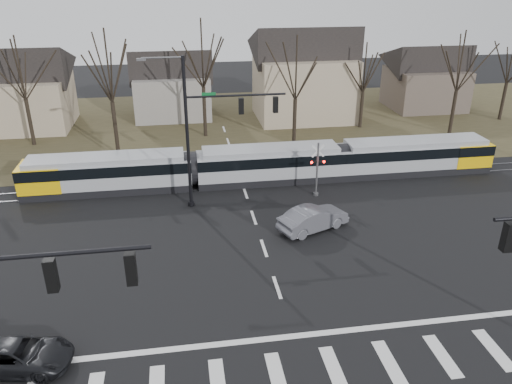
{
  "coord_description": "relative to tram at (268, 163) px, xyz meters",
  "views": [
    {
      "loc": [
        -4.43,
        -19.04,
        15.1
      ],
      "look_at": [
        0.0,
        9.0,
        2.3
      ],
      "focal_mm": 35.0,
      "sensor_mm": 36.0,
      "label": 1
    }
  ],
  "objects": [
    {
      "name": "house_c",
      "position": [
        6.93,
        17.0,
        3.75
      ],
      "size": [
        10.8,
        8.64,
        10.1
      ],
      "color": "gray",
      "rests_on": "ground"
    },
    {
      "name": "house_d",
      "position": [
        21.93,
        19.0,
        2.48
      ],
      "size": [
        8.64,
        7.56,
        7.65
      ],
      "color": "brown",
      "rests_on": "ground"
    },
    {
      "name": "stop_line",
      "position": [
        -2.07,
        -17.8,
        -1.48
      ],
      "size": [
        28.0,
        0.35,
        0.01
      ],
      "primitive_type": "cube",
      "color": "silver",
      "rests_on": "ground"
    },
    {
      "name": "tree_row",
      "position": [
        -0.07,
        10.0,
        3.52
      ],
      "size": [
        59.2,
        7.2,
        10.0
      ],
      "color": "black",
      "rests_on": "ground"
    },
    {
      "name": "lane_dashes",
      "position": [
        -2.07,
        -0.0,
        -1.48
      ],
      "size": [
        0.18,
        30.0,
        0.01
      ],
      "color": "silver",
      "rests_on": "ground"
    },
    {
      "name": "tram",
      "position": [
        0.0,
        0.0,
        0.0
      ],
      "size": [
        35.94,
        2.67,
        2.72
      ],
      "color": "gray",
      "rests_on": "ground"
    },
    {
      "name": "ground",
      "position": [
        -2.07,
        -16.0,
        -1.48
      ],
      "size": [
        140.0,
        140.0,
        0.0
      ],
      "primitive_type": "plane",
      "color": "black"
    },
    {
      "name": "grass_verge",
      "position": [
        -2.07,
        16.0,
        -1.48
      ],
      "size": [
        140.0,
        28.0,
        0.01
      ],
      "primitive_type": "cube",
      "color": "#38331E",
      "rests_on": "ground"
    },
    {
      "name": "house_b",
      "position": [
        -7.07,
        20.0,
        2.48
      ],
      "size": [
        8.64,
        7.56,
        7.65
      ],
      "color": "gray",
      "rests_on": "ground"
    },
    {
      "name": "suv",
      "position": [
        -13.7,
        -17.87,
        -0.86
      ],
      "size": [
        3.47,
        5.11,
        1.24
      ],
      "primitive_type": "imported",
      "rotation": [
        0.0,
        0.0,
        1.41
      ],
      "color": "black",
      "rests_on": "ground"
    },
    {
      "name": "crosswalk",
      "position": [
        -2.07,
        -20.0,
        -1.48
      ],
      "size": [
        27.0,
        2.6,
        0.01
      ],
      "color": "silver",
      "rests_on": "ground"
    },
    {
      "name": "rail_crossing_signal",
      "position": [
        2.93,
        -3.21,
        0.4
      ],
      "size": [
        1.08,
        0.36,
        4.0
      ],
      "color": "#59595B",
      "rests_on": "ground"
    },
    {
      "name": "signal_pole_far",
      "position": [
        -4.48,
        -3.5,
        4.21
      ],
      "size": [
        9.28,
        0.44,
        10.2
      ],
      "color": "black",
      "rests_on": "ground"
    },
    {
      "name": "house_a",
      "position": [
        -22.07,
        18.0,
        2.98
      ],
      "size": [
        9.72,
        8.64,
        8.6
      ],
      "color": "gray",
      "rests_on": "ground"
    },
    {
      "name": "rail_pair",
      "position": [
        -2.07,
        -0.2,
        -1.45
      ],
      "size": [
        90.0,
        1.52,
        0.06
      ],
      "color": "#59595E",
      "rests_on": "ground"
    },
    {
      "name": "sedan",
      "position": [
        1.38,
        -8.17,
        -0.72
      ],
      "size": [
        5.03,
        5.83,
        1.53
      ],
      "primitive_type": "imported",
      "rotation": [
        0.0,
        0.0,
        1.98
      ],
      "color": "slate",
      "rests_on": "ground"
    }
  ]
}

